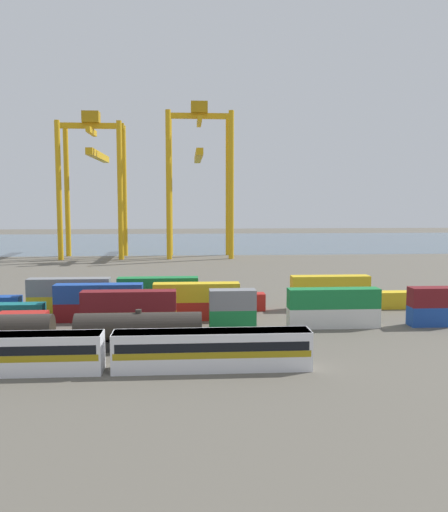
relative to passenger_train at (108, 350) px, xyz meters
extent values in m
plane|color=#5B564C|center=(2.97, 62.29, -2.14)|extent=(420.00, 420.00, 0.00)
cube|color=#475B6B|center=(2.97, 168.60, -2.14)|extent=(400.00, 110.00, 0.01)
cube|color=silver|center=(-10.26, 0.00, -0.19)|extent=(19.62, 3.10, 3.90)
cube|color=#9E8414|center=(-10.26, 0.00, -0.29)|extent=(19.22, 3.14, 0.64)
cube|color=black|center=(-10.26, 0.00, 0.49)|extent=(18.83, 3.13, 0.90)
cube|color=silver|center=(10.26, 0.00, -0.19)|extent=(19.62, 3.10, 3.90)
cube|color=#9E8414|center=(10.26, 0.00, -0.29)|extent=(19.22, 3.14, 0.64)
cube|color=black|center=(10.26, 0.00, 0.49)|extent=(18.83, 3.13, 0.90)
cube|color=slate|center=(10.26, 0.00, 1.58)|extent=(19.42, 2.85, 0.36)
cube|color=#232326|center=(2.36, 7.93, -1.59)|extent=(14.13, 2.50, 1.10)
cylinder|color=#2D2823|center=(2.36, 7.93, 0.51)|extent=(14.13, 3.10, 3.10)
cylinder|color=#2D2823|center=(2.36, 7.93, 2.23)|extent=(0.70, 0.70, 0.36)
cube|color=#AD211C|center=(-13.03, 17.14, -0.84)|extent=(6.04, 2.44, 2.60)
cube|color=gold|center=(0.35, 17.14, -0.84)|extent=(12.10, 2.44, 2.60)
cube|color=maroon|center=(0.35, 17.14, 1.76)|extent=(12.10, 2.44, 2.60)
cube|color=#197538|center=(13.74, 17.14, -0.84)|extent=(6.04, 2.44, 2.60)
cube|color=slate|center=(13.74, 17.14, 1.76)|extent=(6.04, 2.44, 2.60)
cube|color=silver|center=(27.13, 17.14, -0.84)|extent=(12.10, 2.44, 2.60)
cube|color=#197538|center=(27.13, 17.14, 1.76)|extent=(12.10, 2.44, 2.60)
cube|color=#1C4299|center=(40.52, 17.14, -0.84)|extent=(6.04, 2.44, 2.60)
cube|color=maroon|center=(40.52, 17.14, 1.76)|extent=(6.04, 2.44, 2.60)
cube|color=#146066|center=(-17.97, 23.19, -0.84)|extent=(12.10, 2.44, 2.60)
cube|color=maroon|center=(-4.41, 23.19, -0.84)|extent=(12.10, 2.44, 2.60)
cube|color=#1C4299|center=(-4.41, 23.19, 1.76)|extent=(12.10, 2.44, 2.60)
cube|color=#AD211C|center=(9.15, 23.19, -0.84)|extent=(12.10, 2.44, 2.60)
cube|color=gold|center=(9.15, 23.19, 1.76)|extent=(12.10, 2.44, 2.60)
cube|color=gold|center=(-9.73, 29.24, -0.84)|extent=(12.10, 2.44, 2.60)
cube|color=slate|center=(-9.73, 29.24, 1.76)|extent=(12.10, 2.44, 2.60)
cube|color=slate|center=(3.48, 29.24, -0.84)|extent=(12.10, 2.44, 2.60)
cube|color=#197538|center=(3.48, 29.24, 1.76)|extent=(12.10, 2.44, 2.60)
cube|color=#AD211C|center=(16.68, 29.24, -0.84)|extent=(6.04, 2.44, 2.60)
cube|color=silver|center=(29.88, 29.24, -0.84)|extent=(12.10, 2.44, 2.60)
cube|color=gold|center=(29.88, 29.24, 1.76)|extent=(12.10, 2.44, 2.60)
cube|color=gold|center=(43.09, 29.24, -0.84)|extent=(12.10, 2.44, 2.60)
cylinder|color=gold|center=(-27.61, 104.05, 17.27)|extent=(1.50, 1.50, 38.82)
cylinder|color=gold|center=(-10.67, 104.05, 17.27)|extent=(1.50, 1.50, 38.82)
cylinder|color=gold|center=(-27.61, 114.53, 17.27)|extent=(1.50, 1.50, 38.82)
cylinder|color=gold|center=(-10.67, 114.53, 17.27)|extent=(1.50, 1.50, 38.82)
cube|color=gold|center=(-19.14, 109.29, 35.87)|extent=(18.54, 1.20, 1.60)
cube|color=gold|center=(-19.14, 109.29, 34.27)|extent=(1.20, 12.08, 1.60)
cube|color=gold|center=(-19.14, 121.18, 28.31)|extent=(2.00, 33.98, 2.00)
cube|color=#A77A10|center=(-19.14, 109.29, 38.27)|extent=(4.80, 4.00, 3.20)
cylinder|color=gold|center=(2.97, 103.63, 18.80)|extent=(1.50, 1.50, 41.89)
cylinder|color=gold|center=(20.69, 103.63, 18.80)|extent=(1.50, 1.50, 41.89)
cylinder|color=gold|center=(2.97, 114.94, 18.80)|extent=(1.50, 1.50, 41.89)
cylinder|color=gold|center=(20.69, 114.94, 18.80)|extent=(1.50, 1.50, 41.89)
cube|color=gold|center=(11.83, 109.29, 38.95)|extent=(19.32, 1.20, 1.60)
cube|color=gold|center=(11.83, 109.29, 37.35)|extent=(1.20, 12.91, 1.60)
cube|color=gold|center=(11.83, 121.71, 28.40)|extent=(2.00, 35.50, 2.00)
cube|color=#A77A10|center=(11.83, 109.29, 41.35)|extent=(4.80, 4.00, 3.20)
camera|label=1|loc=(7.74, -53.17, 14.61)|focal=38.55mm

